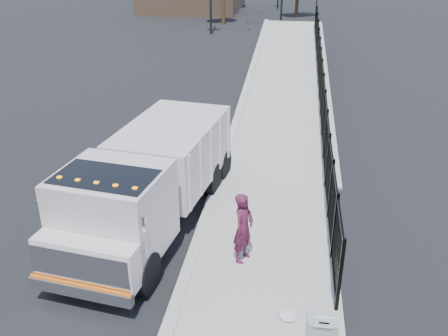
# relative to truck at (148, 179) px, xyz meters

# --- Properties ---
(ground) EXTENTS (120.00, 120.00, 0.00)m
(ground) POSITION_rel_truck_xyz_m (1.50, -0.99, -1.52)
(ground) COLOR black
(ground) RESTS_ON ground
(sidewalk) EXTENTS (3.55, 12.00, 0.12)m
(sidewalk) POSITION_rel_truck_xyz_m (3.42, -2.99, -1.46)
(sidewalk) COLOR #9E998E
(sidewalk) RESTS_ON ground
(curb) EXTENTS (0.30, 12.00, 0.16)m
(curb) POSITION_rel_truck_xyz_m (1.50, -2.99, -1.44)
(curb) COLOR #ADAAA3
(curb) RESTS_ON ground
(ramp) EXTENTS (3.95, 24.06, 3.19)m
(ramp) POSITION_rel_truck_xyz_m (3.62, 15.01, -1.52)
(ramp) COLOR #9E998E
(ramp) RESTS_ON ground
(iron_fence) EXTENTS (0.10, 28.00, 1.80)m
(iron_fence) POSITION_rel_truck_xyz_m (5.05, 11.01, -0.62)
(iron_fence) COLOR black
(iron_fence) RESTS_ON ground
(truck) EXTENTS (3.59, 8.14, 2.69)m
(truck) POSITION_rel_truck_xyz_m (0.00, 0.00, 0.00)
(truck) COLOR black
(truck) RESTS_ON ground
(worker) EXTENTS (0.67, 0.80, 1.86)m
(worker) POSITION_rel_truck_xyz_m (2.80, -1.41, -0.46)
(worker) COLOR #541932
(worker) RESTS_ON sidewalk
(arrow_sign) EXTENTS (0.35, 0.04, 0.22)m
(arrow_sign) POSITION_rel_truck_xyz_m (4.60, -4.95, -0.04)
(arrow_sign) COLOR white
(arrow_sign) RESTS_ON utility_cabinet
(debris) EXTENTS (0.41, 0.41, 0.10)m
(debris) POSITION_rel_truck_xyz_m (4.00, -3.38, -1.34)
(debris) COLOR silver
(debris) RESTS_ON sidewalk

